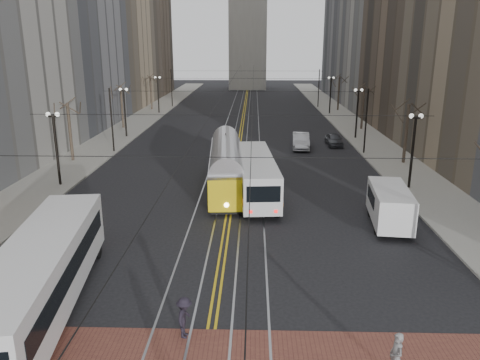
# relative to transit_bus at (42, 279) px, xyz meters

# --- Properties ---
(ground) EXTENTS (260.00, 260.00, 0.00)m
(ground) POSITION_rel_transit_bus_xyz_m (7.07, 0.00, -1.59)
(ground) COLOR black
(ground) RESTS_ON ground
(sidewalk_left) EXTENTS (5.00, 140.00, 0.15)m
(sidewalk_left) POSITION_rel_transit_bus_xyz_m (-7.93, 45.00, -1.51)
(sidewalk_left) COLOR gray
(sidewalk_left) RESTS_ON ground
(sidewalk_right) EXTENTS (5.00, 140.00, 0.15)m
(sidewalk_right) POSITION_rel_transit_bus_xyz_m (22.07, 45.00, -1.51)
(sidewalk_right) COLOR gray
(sidewalk_right) RESTS_ON ground
(streetcar_rails) EXTENTS (4.80, 130.00, 0.02)m
(streetcar_rails) POSITION_rel_transit_bus_xyz_m (7.07, 45.00, -1.58)
(streetcar_rails) COLOR gray
(streetcar_rails) RESTS_ON ground
(centre_lines) EXTENTS (0.42, 130.00, 0.01)m
(centre_lines) POSITION_rel_transit_bus_xyz_m (7.07, 45.00, -1.58)
(centre_lines) COLOR gold
(centre_lines) RESTS_ON ground
(lamp_posts) EXTENTS (27.60, 57.20, 5.60)m
(lamp_posts) POSITION_rel_transit_bus_xyz_m (7.07, 28.75, 1.21)
(lamp_posts) COLOR black
(lamp_posts) RESTS_ON ground
(street_trees) EXTENTS (31.68, 53.28, 5.60)m
(street_trees) POSITION_rel_transit_bus_xyz_m (7.07, 35.25, 1.21)
(street_trees) COLOR #382D23
(street_trees) RESTS_ON ground
(trolley_wires) EXTENTS (25.96, 120.00, 6.60)m
(trolley_wires) POSITION_rel_transit_bus_xyz_m (7.07, 34.83, 2.19)
(trolley_wires) COLOR black
(trolley_wires) RESTS_ON ground
(transit_bus) EXTENTS (4.21, 12.91, 3.17)m
(transit_bus) POSITION_rel_transit_bus_xyz_m (0.00, 0.00, 0.00)
(transit_bus) COLOR silver
(transit_bus) RESTS_ON ground
(streetcar) EXTENTS (3.18, 12.96, 3.03)m
(streetcar) POSITION_rel_transit_bus_xyz_m (6.57, 17.72, -0.07)
(streetcar) COLOR gold
(streetcar) RESTS_ON ground
(rear_bus) EXTENTS (3.36, 11.50, 2.96)m
(rear_bus) POSITION_rel_transit_bus_xyz_m (8.87, 15.96, -0.11)
(rear_bus) COLOR silver
(rear_bus) RESTS_ON ground
(cargo_van) EXTENTS (2.68, 5.65, 2.41)m
(cargo_van) POSITION_rel_transit_bus_xyz_m (17.07, 10.27, -0.38)
(cargo_van) COLOR white
(cargo_van) RESTS_ON ground
(sedan_grey) EXTENTS (1.68, 3.96, 1.33)m
(sedan_grey) POSITION_rel_transit_bus_xyz_m (17.57, 34.10, -0.92)
(sedan_grey) COLOR #44464C
(sedan_grey) RESTS_ON ground
(sedan_silver) EXTENTS (2.05, 5.11, 1.65)m
(sedan_silver) POSITION_rel_transit_bus_xyz_m (13.77, 32.46, -0.76)
(sedan_silver) COLOR #B2B4BA
(sedan_silver) RESTS_ON ground
(pedestrian_b) EXTENTS (0.51, 0.69, 1.75)m
(pedestrian_b) POSITION_rel_transit_bus_xyz_m (13.48, -3.67, -0.70)
(pedestrian_b) COLOR slate
(pedestrian_b) RESTS_ON crosswalk_band
(pedestrian_d) EXTENTS (0.74, 1.14, 1.66)m
(pedestrian_d) POSITION_rel_transit_bus_xyz_m (6.10, -1.50, -0.74)
(pedestrian_d) COLOR black
(pedestrian_d) RESTS_ON crosswalk_band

